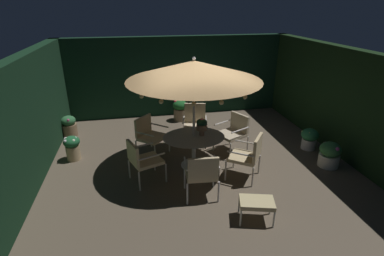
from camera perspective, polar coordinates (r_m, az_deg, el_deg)
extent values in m
cube|color=brown|center=(7.22, 1.27, -6.38)|extent=(7.50, 7.19, 0.02)
cube|color=black|center=(9.94, -2.99, 9.90)|extent=(7.50, 0.30, 2.57)
cube|color=black|center=(6.90, -29.25, 0.95)|extent=(0.30, 7.19, 2.57)
cube|color=black|center=(8.22, 26.79, 4.62)|extent=(0.30, 7.19, 2.57)
cylinder|color=silver|center=(7.02, 0.33, -7.07)|extent=(0.59, 0.59, 0.03)
cylinder|color=silver|center=(6.85, 0.34, -4.57)|extent=(0.09, 0.09, 0.72)
ellipsoid|color=#A2A7A8|center=(6.69, 0.35, -1.73)|extent=(1.41, 1.17, 0.03)
cylinder|color=silver|center=(6.55, 0.36, 1.10)|extent=(0.06, 0.06, 2.18)
cone|color=tan|center=(6.21, 0.38, 11.00)|extent=(2.84, 2.84, 0.41)
sphere|color=silver|center=(6.16, 0.39, 13.21)|extent=(0.07, 0.07, 0.07)
sphere|color=#F9DB8C|center=(6.61, 11.34, 8.54)|extent=(0.08, 0.08, 0.08)
sphere|color=#F9DB8C|center=(7.13, 8.32, 9.80)|extent=(0.08, 0.08, 0.08)
sphere|color=#F9DB8C|center=(7.41, 4.54, 10.47)|extent=(0.08, 0.08, 0.08)
sphere|color=#F9DB8C|center=(7.51, 0.45, 10.70)|extent=(0.08, 0.08, 0.08)
sphere|color=#F9DB8C|center=(7.40, -3.97, 10.47)|extent=(0.08, 0.08, 0.08)
sphere|color=#F9DB8C|center=(7.11, -7.70, 9.80)|extent=(0.08, 0.08, 0.08)
sphere|color=#F9DB8C|center=(6.71, -10.19, 8.86)|extent=(0.08, 0.08, 0.08)
sphere|color=#F9DB8C|center=(6.17, -11.29, 7.54)|extent=(0.08, 0.08, 0.08)
sphere|color=#F9DB8C|center=(5.59, -9.66, 6.03)|extent=(0.08, 0.08, 0.08)
sphere|color=#F9DB8C|center=(5.23, -5.96, 5.08)|extent=(0.08, 0.08, 0.08)
sphere|color=#F9DB8C|center=(5.07, 0.36, 4.61)|extent=(0.08, 0.08, 0.08)
sphere|color=#F9DB8C|center=(5.18, 5.68, 4.91)|extent=(0.08, 0.08, 0.08)
sphere|color=#F9DB8C|center=(5.55, 10.17, 5.89)|extent=(0.08, 0.08, 0.08)
sphere|color=#F9DB8C|center=(6.07, 11.99, 7.23)|extent=(0.08, 0.08, 0.08)
cylinder|color=#896851|center=(6.71, 1.88, -0.84)|extent=(0.11, 0.11, 0.14)
cylinder|color=#886850|center=(6.66, 1.90, 0.19)|extent=(0.25, 0.25, 0.13)
ellipsoid|color=#1F452F|center=(6.62, 1.91, 1.12)|extent=(0.24, 0.24, 0.14)
sphere|color=#EA5974|center=(6.60, 1.92, 1.56)|extent=(0.08, 0.08, 0.08)
cylinder|color=silver|center=(6.11, -1.42, -9.73)|extent=(0.04, 0.04, 0.45)
cylinder|color=silver|center=(6.19, 4.15, -9.36)|extent=(0.04, 0.04, 0.45)
cylinder|color=silver|center=(5.68, -0.91, -12.60)|extent=(0.04, 0.04, 0.45)
cylinder|color=silver|center=(5.76, 5.13, -12.15)|extent=(0.04, 0.04, 0.45)
cube|color=beige|center=(5.78, 1.77, -8.77)|extent=(0.62, 0.56, 0.07)
cube|color=beige|center=(5.44, 2.19, -7.87)|extent=(0.57, 0.10, 0.44)
cylinder|color=silver|center=(5.63, -1.22, -6.87)|extent=(0.08, 0.51, 0.04)
cylinder|color=silver|center=(5.71, 4.78, -6.50)|extent=(0.08, 0.51, 0.04)
cylinder|color=beige|center=(6.41, 6.47, -8.22)|extent=(0.04, 0.04, 0.45)
cylinder|color=beige|center=(6.89, 8.03, -5.93)|extent=(0.04, 0.04, 0.45)
cylinder|color=beige|center=(6.28, 11.57, -9.26)|extent=(0.04, 0.04, 0.45)
cylinder|color=beige|center=(6.77, 12.77, -6.85)|extent=(0.04, 0.04, 0.45)
cube|color=beige|center=(6.45, 9.86, -5.53)|extent=(0.79, 0.79, 0.07)
cube|color=beige|center=(6.27, 12.50, -3.73)|extent=(0.37, 0.48, 0.49)
cylinder|color=beige|center=(6.11, 9.27, -4.93)|extent=(0.47, 0.36, 0.04)
cylinder|color=beige|center=(6.61, 10.67, -2.78)|extent=(0.47, 0.36, 0.04)
cylinder|color=silver|center=(7.22, 7.34, -4.50)|extent=(0.04, 0.04, 0.44)
cylinder|color=silver|center=(7.62, 4.14, -2.82)|extent=(0.04, 0.04, 0.44)
cylinder|color=silver|center=(7.61, 10.61, -3.21)|extent=(0.04, 0.04, 0.44)
cylinder|color=silver|center=(7.99, 7.41, -1.67)|extent=(0.04, 0.04, 0.44)
cube|color=beige|center=(7.49, 7.47, -1.26)|extent=(0.79, 0.79, 0.07)
cube|color=beige|center=(7.58, 9.14, 1.08)|extent=(0.31, 0.55, 0.45)
cylinder|color=silver|center=(7.21, 9.26, -0.39)|extent=(0.53, 0.28, 0.04)
cylinder|color=silver|center=(7.61, 5.96, 1.08)|extent=(0.53, 0.28, 0.04)
cylinder|color=silver|center=(7.69, 2.67, -2.50)|extent=(0.04, 0.04, 0.44)
cylinder|color=silver|center=(7.70, -1.72, -2.45)|extent=(0.04, 0.04, 0.44)
cylinder|color=silver|center=(8.23, 2.60, -0.72)|extent=(0.04, 0.04, 0.44)
cylinder|color=silver|center=(8.24, -1.50, -0.68)|extent=(0.04, 0.04, 0.44)
cube|color=beige|center=(7.86, 0.52, 0.15)|extent=(0.69, 0.69, 0.07)
cube|color=beige|center=(8.01, 0.56, 2.94)|extent=(0.56, 0.18, 0.54)
cylinder|color=silver|center=(7.78, 2.70, 1.62)|extent=(0.16, 0.56, 0.04)
cylinder|color=silver|center=(7.78, -1.65, 1.66)|extent=(0.16, 0.56, 0.04)
cylinder|color=beige|center=(7.57, -4.39, -3.10)|extent=(0.04, 0.04, 0.42)
cylinder|color=beige|center=(7.12, -7.12, -4.98)|extent=(0.04, 0.04, 0.42)
cylinder|color=beige|center=(7.87, -7.84, -2.19)|extent=(0.04, 0.04, 0.42)
cylinder|color=beige|center=(7.44, -10.66, -3.92)|extent=(0.04, 0.04, 0.42)
cube|color=beige|center=(7.39, -7.59, -1.81)|extent=(0.81, 0.82, 0.07)
cube|color=beige|center=(7.44, -9.38, 0.48)|extent=(0.43, 0.48, 0.46)
cylinder|color=beige|center=(7.53, -6.29, 0.51)|extent=(0.44, 0.38, 0.04)
cylinder|color=beige|center=(7.08, -9.16, -1.15)|extent=(0.44, 0.38, 0.04)
cylinder|color=beige|center=(6.78, -7.20, -6.47)|extent=(0.04, 0.04, 0.43)
cylinder|color=beige|center=(6.34, -5.00, -8.62)|extent=(0.04, 0.04, 0.43)
cylinder|color=beige|center=(6.59, -11.96, -7.75)|extent=(0.04, 0.04, 0.43)
cylinder|color=beige|center=(6.14, -10.06, -10.08)|extent=(0.04, 0.04, 0.43)
cube|color=beige|center=(6.33, -8.68, -6.23)|extent=(0.74, 0.72, 0.07)
cube|color=beige|center=(6.12, -11.30, -4.82)|extent=(0.25, 0.52, 0.44)
cylinder|color=beige|center=(6.45, -9.82, -3.42)|extent=(0.55, 0.24, 0.04)
cylinder|color=beige|center=(5.99, -7.72, -5.47)|extent=(0.55, 0.24, 0.04)
cylinder|color=silver|center=(5.58, 9.04, -14.43)|extent=(0.03, 0.03, 0.33)
cylinder|color=silver|center=(5.66, 14.82, -14.38)|extent=(0.03, 0.03, 0.33)
cylinder|color=silver|center=(5.31, 9.33, -16.71)|extent=(0.03, 0.03, 0.33)
cylinder|color=silver|center=(5.39, 15.46, -16.62)|extent=(0.03, 0.03, 0.33)
cube|color=beige|center=(5.36, 12.37, -13.81)|extent=(0.67, 0.52, 0.08)
cylinder|color=#82674B|center=(9.12, -22.42, -0.38)|extent=(0.41, 0.41, 0.36)
ellipsoid|color=#2D633A|center=(9.02, -22.70, 1.31)|extent=(0.40, 0.40, 0.28)
sphere|color=#A3348E|center=(8.99, -21.88, 1.55)|extent=(0.08, 0.08, 0.08)
sphere|color=#B43A88|center=(9.09, -22.32, 1.87)|extent=(0.09, 0.09, 0.09)
sphere|color=#A44388|center=(9.15, -23.20, 1.76)|extent=(0.06, 0.06, 0.06)
sphere|color=#BD4272|center=(9.06, -23.50, 1.37)|extent=(0.09, 0.09, 0.09)
sphere|color=#BA2C73|center=(8.94, -23.19, 1.33)|extent=(0.11, 0.11, 0.11)
sphere|color=#BF4173|center=(8.85, -22.70, 1.39)|extent=(0.08, 0.08, 0.08)
cylinder|color=silver|center=(8.31, 21.48, -2.82)|extent=(0.36, 0.36, 0.27)
ellipsoid|color=#277142|center=(8.21, 21.73, -1.19)|extent=(0.44, 0.44, 0.31)
sphere|color=#DDBE53|center=(8.30, 22.54, -0.85)|extent=(0.10, 0.10, 0.10)
sphere|color=#ECD556|center=(8.25, 20.57, -0.74)|extent=(0.09, 0.09, 0.09)
sphere|color=yellow|center=(8.05, 21.66, -0.95)|extent=(0.06, 0.06, 0.06)
cylinder|color=beige|center=(7.63, 24.75, -5.63)|extent=(0.46, 0.46, 0.30)
ellipsoid|color=#347039|center=(7.51, 25.10, -3.74)|extent=(0.48, 0.48, 0.34)
sphere|color=#B82B82|center=(7.56, 25.99, -3.26)|extent=(0.11, 0.11, 0.11)
sphere|color=#BB4287|center=(7.60, 24.24, -2.80)|extent=(0.10, 0.10, 0.10)
sphere|color=#B3317D|center=(7.41, 24.26, -3.46)|extent=(0.07, 0.07, 0.07)
sphere|color=#A83E81|center=(7.34, 26.17, -3.64)|extent=(0.09, 0.09, 0.09)
cylinder|color=tan|center=(7.74, -21.84, -4.39)|extent=(0.33, 0.33, 0.37)
ellipsoid|color=#1E5D32|center=(7.62, -22.16, -2.45)|extent=(0.38, 0.38, 0.27)
sphere|color=silver|center=(7.59, -21.50, -1.90)|extent=(0.10, 0.10, 0.10)
sphere|color=silver|center=(7.74, -21.70, -1.84)|extent=(0.07, 0.07, 0.07)
sphere|color=beige|center=(7.69, -22.66, -1.85)|extent=(0.10, 0.10, 0.10)
sphere|color=silver|center=(7.64, -23.06, -2.01)|extent=(0.11, 0.11, 0.11)
sphere|color=silver|center=(7.51, -23.21, -2.34)|extent=(0.07, 0.07, 0.07)
sphere|color=beige|center=(7.49, -21.81, -2.29)|extent=(0.08, 0.08, 0.08)
cylinder|color=#7F6A51|center=(9.59, -2.32, 2.62)|extent=(0.40, 0.40, 0.39)
ellipsoid|color=#1C5A25|center=(9.48, -2.35, 4.43)|extent=(0.46, 0.46, 0.32)
sphere|color=red|center=(9.52, -1.45, 4.62)|extent=(0.07, 0.07, 0.07)
sphere|color=red|center=(9.60, -2.61, 4.98)|extent=(0.10, 0.10, 0.10)
sphere|color=red|center=(9.45, -3.18, 5.08)|extent=(0.11, 0.11, 0.11)
sphere|color=red|center=(9.31, -2.16, 4.44)|extent=(0.08, 0.08, 0.08)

